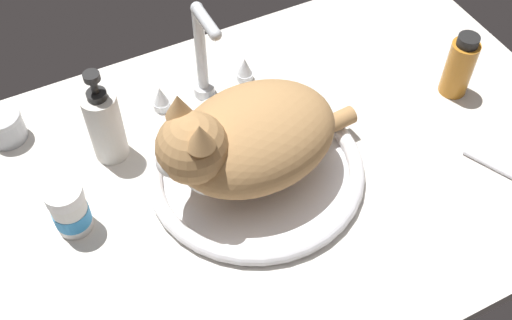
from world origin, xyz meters
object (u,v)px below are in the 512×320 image
at_px(soap_pump_bottle, 105,125).
at_px(amber_bottle, 460,66).
at_px(metal_jar, 4,126).
at_px(cat, 244,141).
at_px(sink_basin, 256,170).
at_px(pill_bottle, 70,210).
at_px(toothbrush, 511,175).
at_px(faucet, 203,63).

distance_m(soap_pump_bottle, amber_bottle, 0.64).
bearing_deg(metal_jar, cat, -39.53).
relative_size(sink_basin, pill_bottle, 3.84).
relative_size(soap_pump_bottle, pill_bottle, 1.96).
height_order(sink_basin, pill_bottle, pill_bottle).
height_order(amber_bottle, toothbrush, amber_bottle).
bearing_deg(sink_basin, faucet, 90.00).
distance_m(sink_basin, soap_pump_bottle, 0.26).
bearing_deg(soap_pump_bottle, metal_jar, 142.69).
relative_size(cat, metal_jar, 5.35).
distance_m(metal_jar, pill_bottle, 0.24).
bearing_deg(faucet, amber_bottle, -24.85).
relative_size(cat, soap_pump_bottle, 1.95).
relative_size(sink_basin, faucet, 1.76).
relative_size(amber_bottle, pill_bottle, 1.36).
bearing_deg(cat, pill_bottle, 171.96).
relative_size(faucet, toothbrush, 1.38).
xyz_separation_m(cat, toothbrush, (0.41, -0.20, -0.10)).
xyz_separation_m(faucet, toothbrush, (0.38, -0.41, -0.08)).
bearing_deg(soap_pump_bottle, toothbrush, -31.31).
bearing_deg(sink_basin, soap_pump_bottle, 142.24).
height_order(cat, soap_pump_bottle, cat).
bearing_deg(toothbrush, cat, 154.00).
xyz_separation_m(cat, metal_jar, (-0.33, 0.28, -0.07)).
relative_size(soap_pump_bottle, amber_bottle, 1.44).
bearing_deg(faucet, soap_pump_bottle, -165.19).
height_order(metal_jar, soap_pump_bottle, soap_pump_bottle).
height_order(faucet, pill_bottle, faucet).
bearing_deg(amber_bottle, faucet, 155.15).
bearing_deg(cat, faucet, 84.01).
distance_m(sink_basin, metal_jar, 0.45).
distance_m(faucet, metal_jar, 0.37).
xyz_separation_m(faucet, metal_jar, (-0.36, 0.06, -0.05)).
distance_m(metal_jar, amber_bottle, 0.82).
height_order(pill_bottle, toothbrush, pill_bottle).
distance_m(metal_jar, toothbrush, 0.88).
height_order(soap_pump_bottle, pill_bottle, soap_pump_bottle).
bearing_deg(cat, toothbrush, -26.00).
xyz_separation_m(amber_bottle, pill_bottle, (-0.73, 0.02, -0.02)).
xyz_separation_m(sink_basin, cat, (-0.02, -0.00, 0.09)).
bearing_deg(faucet, sink_basin, -90.00).
bearing_deg(faucet, toothbrush, -46.93).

